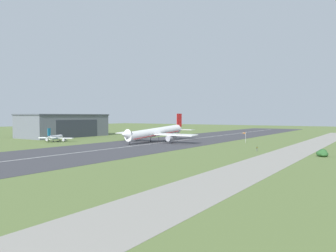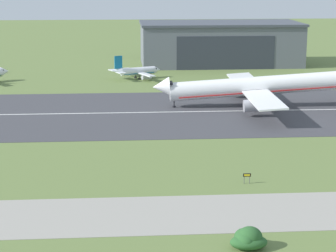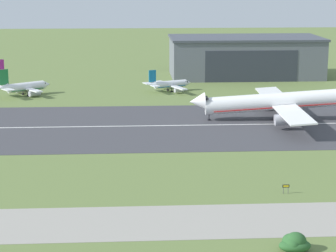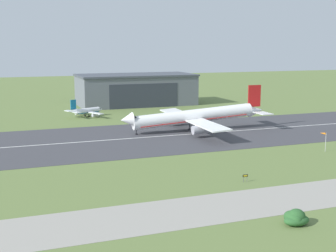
# 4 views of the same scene
# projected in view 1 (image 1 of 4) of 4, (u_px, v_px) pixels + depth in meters

# --- Properties ---
(ground_plane) EXTENTS (759.05, 759.05, 0.00)m
(ground_plane) POSITION_uv_depth(u_px,v_px,m) (223.00, 153.00, 128.43)
(ground_plane) COLOR olive
(runway_strip) EXTENTS (519.05, 55.12, 0.06)m
(runway_strip) POSITION_uv_depth(u_px,v_px,m) (128.00, 147.00, 155.47)
(runway_strip) COLOR #3D3D42
(runway_strip) RESTS_ON ground_plane
(runway_centreline) EXTENTS (467.15, 0.70, 0.01)m
(runway_centreline) POSITION_uv_depth(u_px,v_px,m) (128.00, 147.00, 155.47)
(runway_centreline) COLOR silver
(runway_centreline) RESTS_ON runway_strip
(taxiway_road) EXTENTS (389.29, 15.53, 0.05)m
(taxiway_road) POSITION_uv_depth(u_px,v_px,m) (280.00, 157.00, 116.44)
(taxiway_road) COLOR gray
(taxiway_road) RESTS_ON ground_plane
(hangar_building) EXTENTS (59.87, 29.51, 15.88)m
(hangar_building) POSITION_uv_depth(u_px,v_px,m) (64.00, 125.00, 229.31)
(hangar_building) COLOR slate
(hangar_building) RESTS_ON ground_plane
(airplane_landing) EXTENTS (55.72, 52.64, 16.05)m
(airplane_landing) POSITION_uv_depth(u_px,v_px,m) (155.00, 133.00, 182.80)
(airplane_landing) COLOR white
(airplane_landing) RESTS_ON ground_plane
(airplane_parked_centre) EXTENTS (17.78, 19.71, 7.97)m
(airplane_parked_centre) POSITION_uv_depth(u_px,v_px,m) (55.00, 137.00, 184.53)
(airplane_parked_centre) COLOR silver
(airplane_parked_centre) RESTS_ON ground_plane
(shrub_clump) EXTENTS (4.78, 4.03, 2.81)m
(shrub_clump) POSITION_uv_depth(u_px,v_px,m) (323.00, 153.00, 117.46)
(shrub_clump) COLOR #285628
(shrub_clump) RESTS_ON ground_plane
(windsock_pole) EXTENTS (1.30, 2.07, 5.62)m
(windsock_pole) POSITION_uv_depth(u_px,v_px,m) (244.00, 134.00, 177.41)
(windsock_pole) COLOR #B7B7BC
(windsock_pole) RESTS_ON ground_plane
(runway_sign) EXTENTS (1.30, 0.13, 1.76)m
(runway_sign) POSITION_uv_depth(u_px,v_px,m) (257.00, 148.00, 135.72)
(runway_sign) COLOR #4C4C51
(runway_sign) RESTS_ON ground_plane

